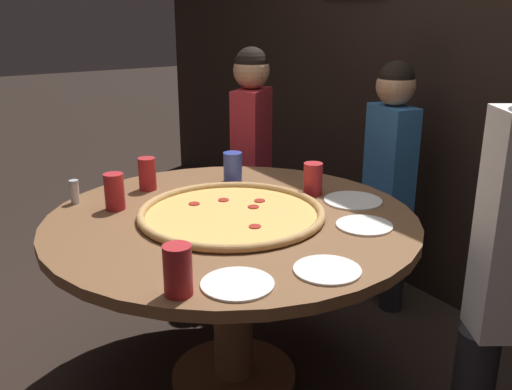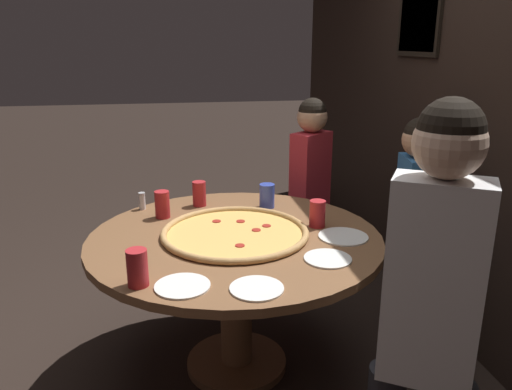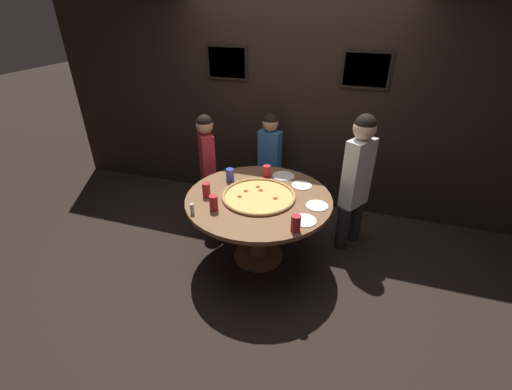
% 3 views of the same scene
% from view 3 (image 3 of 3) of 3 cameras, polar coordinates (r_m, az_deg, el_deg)
% --- Properties ---
extents(ground_plane, '(24.00, 24.00, 0.00)m').
position_cam_3_polar(ground_plane, '(3.75, 0.41, -10.16)').
color(ground_plane, black).
extents(back_wall, '(6.40, 0.08, 2.60)m').
position_cam_3_polar(back_wall, '(4.28, 5.93, 14.78)').
color(back_wall, black).
rests_on(back_wall, ground_plane).
extents(dining_table, '(1.42, 1.42, 0.74)m').
position_cam_3_polar(dining_table, '(3.40, 0.45, -2.51)').
color(dining_table, brown).
rests_on(dining_table, ground_plane).
extents(giant_pizza, '(0.72, 0.72, 0.03)m').
position_cam_3_polar(giant_pizza, '(3.32, 0.52, -0.10)').
color(giant_pizza, '#EAB75B').
rests_on(giant_pizza, dining_table).
extents(drink_cup_far_left, '(0.08, 0.08, 0.14)m').
position_cam_3_polar(drink_cup_far_left, '(3.66, 1.80, 3.91)').
color(drink_cup_far_left, '#B22328').
rests_on(drink_cup_far_left, dining_table).
extents(drink_cup_near_left, '(0.08, 0.08, 0.15)m').
position_cam_3_polar(drink_cup_near_left, '(2.83, 6.65, -4.71)').
color(drink_cup_near_left, '#B22328').
rests_on(drink_cup_near_left, dining_table).
extents(drink_cup_by_shaker, '(0.09, 0.09, 0.14)m').
position_cam_3_polar(drink_cup_by_shaker, '(3.60, -4.36, 3.36)').
color(drink_cup_by_shaker, '#384CB7').
rests_on(drink_cup_by_shaker, dining_table).
extents(drink_cup_beside_pizza, '(0.08, 0.08, 0.15)m').
position_cam_3_polar(drink_cup_beside_pizza, '(3.11, -7.07, -1.32)').
color(drink_cup_beside_pizza, '#B22328').
rests_on(drink_cup_beside_pizza, dining_table).
extents(drink_cup_far_right, '(0.08, 0.08, 0.14)m').
position_cam_3_polar(drink_cup_far_right, '(3.33, -8.28, 0.87)').
color(drink_cup_far_right, '#B22328').
rests_on(drink_cup_far_right, dining_table).
extents(white_plate_near_front, '(0.21, 0.21, 0.01)m').
position_cam_3_polar(white_plate_near_front, '(3.55, 7.62, 1.61)').
color(white_plate_near_front, white).
rests_on(white_plate_near_front, dining_table).
extents(white_plate_far_back, '(0.22, 0.22, 0.01)m').
position_cam_3_polar(white_plate_far_back, '(3.00, 8.01, -4.21)').
color(white_plate_far_back, white).
rests_on(white_plate_far_back, dining_table).
extents(white_plate_beside_cup, '(0.24, 0.24, 0.01)m').
position_cam_3_polar(white_plate_beside_cup, '(3.72, 4.58, 3.19)').
color(white_plate_beside_cup, white).
rests_on(white_plate_beside_cup, dining_table).
extents(white_plate_left_side, '(0.21, 0.21, 0.01)m').
position_cam_3_polar(white_plate_left_side, '(3.22, 10.13, -1.76)').
color(white_plate_left_side, white).
rests_on(white_plate_left_side, dining_table).
extents(condiment_shaker, '(0.04, 0.04, 0.10)m').
position_cam_3_polar(condiment_shaker, '(3.10, -10.59, -2.25)').
color(condiment_shaker, silver).
rests_on(condiment_shaker, dining_table).
extents(diner_centre_back, '(0.29, 0.33, 1.30)m').
position_cam_3_polar(diner_centre_back, '(4.11, -8.11, 5.56)').
color(diner_centre_back, '#232328').
rests_on(diner_centre_back, ground_plane).
extents(diner_side_left, '(0.31, 0.39, 1.49)m').
position_cam_3_polar(diner_side_left, '(3.64, 16.48, 3.06)').
color(diner_side_left, '#232328').
rests_on(diner_side_left, ground_plane).
extents(diner_far_right, '(0.33, 0.19, 1.26)m').
position_cam_3_polar(diner_far_right, '(4.25, 2.29, 6.35)').
color(diner_far_right, '#232328').
rests_on(diner_far_right, ground_plane).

